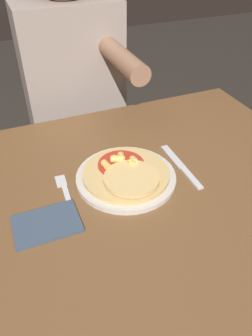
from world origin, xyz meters
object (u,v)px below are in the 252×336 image
fork (65,193)px  person_diner (75,90)px  dining_table (138,216)px  plate (126,177)px  knife (182,166)px  pizza (127,173)px

fork → person_diner: bearing=72.4°
fork → person_diner: size_ratio=0.14×
dining_table → plate: size_ratio=4.13×
plate → knife: (0.17, -0.01, -0.00)m
dining_table → knife: (0.16, 0.04, 0.10)m
pizza → knife: pizza is taller
plate → knife: size_ratio=1.27×
pizza → person_diner: 0.62m
fork → pizza: bearing=-3.3°
pizza → person_diner: bearing=88.1°
fork → knife: size_ratio=0.80×
fork → dining_table: bearing=-18.4°
person_diner → plate: bearing=-91.9°
pizza → person_diner: person_diner is taller
fork → knife: (0.35, -0.02, 0.00)m
pizza → knife: size_ratio=1.10×
plate → person_diner: person_diner is taller
dining_table → fork: size_ratio=6.58×
dining_table → fork: 0.22m
plate → knife: 0.17m
dining_table → pizza: bearing=106.4°
pizza → fork: bearing=176.7°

